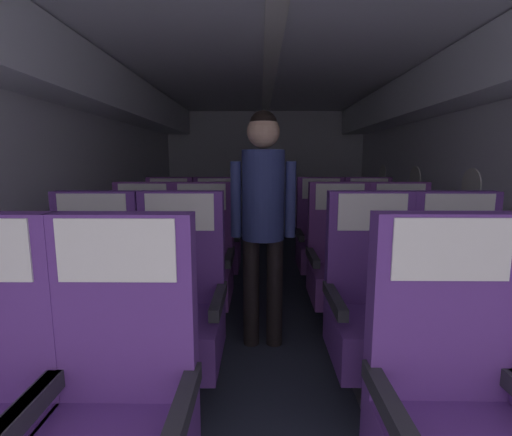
{
  "coord_description": "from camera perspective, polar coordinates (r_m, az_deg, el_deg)",
  "views": [
    {
      "loc": [
        -0.08,
        0.27,
        1.27
      ],
      "look_at": [
        -0.12,
        3.09,
        0.83
      ],
      "focal_mm": 25.74,
      "sensor_mm": 36.0,
      "label": 1
    }
  ],
  "objects": [
    {
      "name": "seat_c_right_aisle",
      "position": [
        3.01,
        21.62,
        -7.08
      ],
      "size": [
        0.49,
        0.5,
        1.1
      ],
      "color": "#38383D",
      "rests_on": "ground"
    },
    {
      "name": "fuselage_shell",
      "position": [
        3.15,
        2.24,
        13.66
      ],
      "size": [
        3.32,
        6.39,
        2.11
      ],
      "color": "silver",
      "rests_on": "ground"
    },
    {
      "name": "seat_b_right_aisle",
      "position": [
        2.28,
        29.19,
        -12.71
      ],
      "size": [
        0.49,
        0.5,
        1.1
      ],
      "color": "#38383D",
      "rests_on": "ground"
    },
    {
      "name": "seat_b_left_aisle",
      "position": [
        2.06,
        -11.9,
        -14.08
      ],
      "size": [
        0.49,
        0.5,
        1.1
      ],
      "color": "#38383D",
      "rests_on": "ground"
    },
    {
      "name": "ground",
      "position": [
        3.17,
        2.17,
        -14.87
      ],
      "size": [
        3.44,
        6.74,
        0.02
      ],
      "primitive_type": "cube",
      "color": "#2D3342"
    },
    {
      "name": "seat_a_right_window",
      "position": [
        1.42,
        28.42,
        -26.24
      ],
      "size": [
        0.49,
        0.5,
        1.1
      ],
      "color": "#38383D",
      "rests_on": "ground"
    },
    {
      "name": "seat_b_right_window",
      "position": [
        2.11,
        17.75,
        -13.73
      ],
      "size": [
        0.49,
        0.5,
        1.1
      ],
      "color": "#38383D",
      "rests_on": "ground"
    },
    {
      "name": "seat_d_left_aisle",
      "position": [
        3.64,
        -6.19,
        -3.76
      ],
      "size": [
        0.49,
        0.5,
        1.1
      ],
      "color": "#38383D",
      "rests_on": "ground"
    },
    {
      "name": "flight_attendant",
      "position": [
        2.42,
        1.12,
        1.98
      ],
      "size": [
        0.43,
        0.28,
        1.58
      ],
      "rotation": [
        0.0,
        0.0,
        0.33
      ],
      "color": "black",
      "rests_on": "ground"
    },
    {
      "name": "seat_a_left_aisle",
      "position": [
        1.35,
        -21.23,
        -27.9
      ],
      "size": [
        0.49,
        0.5,
        1.1
      ],
      "color": "#38383D",
      "rests_on": "ground"
    },
    {
      "name": "seat_c_left_aisle",
      "position": [
        2.84,
        -8.51,
        -7.47
      ],
      "size": [
        0.49,
        0.5,
        1.1
      ],
      "color": "#38383D",
      "rests_on": "ground"
    },
    {
      "name": "seat_c_left_window",
      "position": [
        2.94,
        -17.32,
        -7.22
      ],
      "size": [
        0.49,
        0.5,
        1.1
      ],
      "color": "#38383D",
      "rests_on": "ground"
    },
    {
      "name": "seat_c_right_window",
      "position": [
        2.88,
        12.94,
        -7.36
      ],
      "size": [
        0.49,
        0.5,
        1.1
      ],
      "color": "#38383D",
      "rests_on": "ground"
    },
    {
      "name": "seat_d_right_window",
      "position": [
        3.67,
        10.09,
        -3.76
      ],
      "size": [
        0.49,
        0.5,
        1.1
      ],
      "color": "#38383D",
      "rests_on": "ground"
    },
    {
      "name": "seat_d_right_aisle",
      "position": [
        3.78,
        17.16,
        -3.65
      ],
      "size": [
        0.49,
        0.5,
        1.1
      ],
      "color": "#38383D",
      "rests_on": "ground"
    },
    {
      "name": "seat_b_left_window",
      "position": [
        2.19,
        -24.31,
        -13.19
      ],
      "size": [
        0.49,
        0.5,
        1.1
      ],
      "color": "#38383D",
      "rests_on": "ground"
    },
    {
      "name": "seat_d_left_window",
      "position": [
        3.72,
        -13.47,
        -3.7
      ],
      "size": [
        0.49,
        0.5,
        1.1
      ],
      "color": "#38383D",
      "rests_on": "ground"
    }
  ]
}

